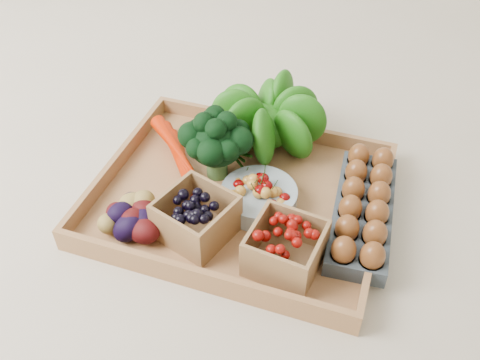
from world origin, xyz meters
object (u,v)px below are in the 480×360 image
(egg_carton, at_px, (362,213))
(cherry_bowl, at_px, (259,198))
(broccoli, at_px, (217,154))
(tray, at_px, (240,199))

(egg_carton, bearing_deg, cherry_bowl, -176.34)
(broccoli, distance_m, cherry_bowl, 0.13)
(tray, relative_size, egg_carton, 1.81)
(cherry_bowl, xyz_separation_m, egg_carton, (0.20, 0.03, -0.00))
(broccoli, height_order, egg_carton, broccoli)
(cherry_bowl, distance_m, egg_carton, 0.20)
(tray, height_order, cherry_bowl, cherry_bowl)
(broccoli, relative_size, cherry_bowl, 0.97)
(tray, xyz_separation_m, broccoli, (-0.07, 0.05, 0.06))
(broccoli, xyz_separation_m, cherry_bowl, (0.11, -0.06, -0.04))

